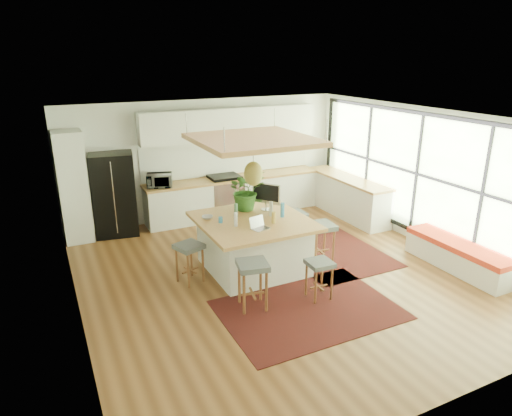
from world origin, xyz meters
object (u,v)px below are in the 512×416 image
island (253,244)px  stool_near_left (253,286)px  stool_near_right (319,277)px  laptop (261,222)px  island_plant (246,194)px  fridge (114,192)px  stool_right_back (294,229)px  stool_right_front (320,245)px  monitor (266,196)px  microwave (159,179)px  stool_left_side (190,262)px

island → stool_near_left: island is taller
stool_near_right → laptop: laptop is taller
island_plant → fridge: bearing=131.9°
stool_right_back → stool_near_right: bearing=-109.6°
stool_right_back → laptop: laptop is taller
stool_near_right → stool_right_back: bearing=70.4°
stool_right_front → island_plant: size_ratio=1.03×
stool_near_right → stool_right_front: (0.72, 1.04, 0.00)m
monitor → stool_near_left: bearing=-69.8°
island → microwave: 2.95m
stool_left_side → monitor: 1.84m
laptop → island_plant: (0.20, 1.00, 0.17)m
island_plant → laptop: bearing=-101.5°
stool_near_right → island_plant: 2.14m
stool_near_right → microwave: 4.41m
fridge → stool_left_side: size_ratio=2.55×
fridge → island: fridge is taller
microwave → island_plant: island_plant is taller
fridge → stool_right_back: fridge is taller
stool_right_back → stool_left_side: stool_right_back is taller
stool_right_back → stool_left_side: size_ratio=1.04×
fridge → monitor: size_ratio=3.13×
fridge → island_plant: 3.01m
stool_right_back → island_plant: bearing=-178.9°
stool_right_front → stool_near_right: bearing=-124.6°
microwave → monitor: bearing=-43.0°
fridge → stool_near_right: bearing=-51.1°
island → monitor: 0.92m
island → microwave: size_ratio=3.50×
stool_right_back → island_plant: (-1.05, -0.02, 0.87)m
stool_right_front → island: bearing=164.0°
monitor → island_plant: island_plant is taller
stool_right_front → stool_left_side: 2.38m
laptop → monitor: monitor is taller
stool_right_back → monitor: bearing=-163.9°
stool_near_right → stool_left_side: stool_left_side is taller
fridge → stool_near_right: size_ratio=2.75×
stool_near_left → laptop: laptop is taller
fridge → microwave: (0.96, -0.04, 0.18)m
island → stool_near_right: bearing=-71.3°
fridge → stool_right_front: 4.41m
stool_right_back → microwave: microwave is taller
island_plant → stool_right_back: bearing=1.1°
stool_right_back → microwave: 3.10m
fridge → laptop: (1.80, -3.23, 0.12)m
stool_right_back → stool_near_left: bearing=-134.9°
stool_near_right → microwave: bearing=108.7°
stool_right_back → laptop: 1.76m
stool_right_back → stool_left_side: (-2.33, -0.55, 0.00)m
stool_near_left → microwave: (-0.34, 3.91, 0.75)m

